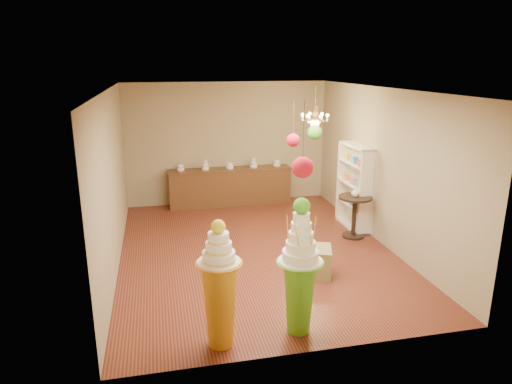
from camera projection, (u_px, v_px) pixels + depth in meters
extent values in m
plane|color=#5C2719|center=(256.00, 250.00, 8.70)|extent=(6.50, 6.50, 0.00)
plane|color=silver|center=(256.00, 89.00, 7.87)|extent=(6.50, 6.50, 0.00)
cube|color=tan|center=(228.00, 144.00, 11.34)|extent=(5.00, 0.04, 3.00)
cube|color=tan|center=(316.00, 238.00, 5.23)|extent=(5.00, 0.04, 3.00)
cube|color=tan|center=(112.00, 181.00, 7.77)|extent=(0.04, 6.50, 3.00)
cube|color=tan|center=(382.00, 167.00, 8.80)|extent=(0.04, 6.50, 3.00)
cone|color=#61BA29|center=(299.00, 297.00, 5.95)|extent=(0.54, 0.54, 0.99)
cylinder|color=white|center=(300.00, 261.00, 5.81)|extent=(0.73, 0.73, 0.03)
cylinder|color=white|center=(300.00, 255.00, 5.79)|extent=(0.59, 0.59, 0.13)
cylinder|color=white|center=(301.00, 246.00, 5.75)|extent=(0.49, 0.49, 0.13)
cylinder|color=white|center=(301.00, 237.00, 5.72)|extent=(0.40, 0.40, 0.13)
cylinder|color=white|center=(301.00, 227.00, 5.68)|extent=(0.33, 0.33, 0.13)
cylinder|color=white|center=(301.00, 218.00, 5.65)|extent=(0.27, 0.27, 0.13)
sphere|color=green|center=(302.00, 206.00, 5.61)|extent=(0.21, 0.21, 0.21)
cone|color=orange|center=(220.00, 305.00, 5.64)|extent=(0.54, 0.54, 1.12)
cylinder|color=white|center=(219.00, 262.00, 5.49)|extent=(0.65, 0.65, 0.03)
cylinder|color=white|center=(219.00, 256.00, 5.47)|extent=(0.49, 0.49, 0.12)
cylinder|color=white|center=(219.00, 247.00, 5.43)|extent=(0.39, 0.39, 0.12)
cylinder|color=white|center=(218.00, 237.00, 5.40)|extent=(0.31, 0.31, 0.12)
sphere|color=yellow|center=(218.00, 227.00, 5.36)|extent=(0.18, 0.18, 0.18)
cube|color=olive|center=(315.00, 261.00, 7.61)|extent=(0.68, 0.68, 0.49)
cube|color=#54331A|center=(230.00, 187.00, 11.36)|extent=(3.00, 0.50, 0.90)
cube|color=#54331A|center=(230.00, 169.00, 11.24)|extent=(3.04, 0.54, 0.03)
cylinder|color=white|center=(181.00, 168.00, 10.96)|extent=(0.18, 0.18, 0.16)
cylinder|color=white|center=(205.00, 165.00, 11.08)|extent=(0.18, 0.18, 0.24)
cylinder|color=white|center=(230.00, 166.00, 11.21)|extent=(0.18, 0.18, 0.16)
cylinder|color=white|center=(254.00, 163.00, 11.32)|extent=(0.18, 0.18, 0.24)
cylinder|color=white|center=(277.00, 163.00, 11.46)|extent=(0.18, 0.18, 0.16)
cube|color=#EFE9CF|center=(361.00, 186.00, 9.71)|extent=(0.04, 1.20, 1.80)
cube|color=#EFE9CF|center=(353.00, 205.00, 9.79)|extent=(0.30, 1.14, 0.03)
cube|color=#EFE9CF|center=(354.00, 185.00, 9.67)|extent=(0.30, 1.14, 0.03)
cube|color=#EFE9CF|center=(355.00, 164.00, 9.54)|extent=(0.30, 1.14, 0.03)
cylinder|color=black|center=(353.00, 236.00, 9.35)|extent=(0.51, 0.51, 0.04)
cylinder|color=black|center=(354.00, 217.00, 9.24)|extent=(0.10, 0.10, 0.84)
cylinder|color=black|center=(355.00, 198.00, 9.13)|extent=(0.77, 0.77, 0.04)
imported|color=#EFE9CF|center=(356.00, 192.00, 9.10)|extent=(0.21, 0.21, 0.18)
cylinder|color=#3B302A|center=(303.00, 135.00, 5.63)|extent=(0.01, 0.01, 0.83)
sphere|color=#B01225|center=(303.00, 167.00, 5.75)|extent=(0.27, 0.27, 0.27)
cylinder|color=#3B302A|center=(315.00, 113.00, 6.97)|extent=(0.01, 0.01, 0.60)
sphere|color=green|center=(315.00, 132.00, 7.05)|extent=(0.22, 0.22, 0.22)
cylinder|color=#3B302A|center=(294.00, 118.00, 6.40)|extent=(0.01, 0.01, 0.62)
sphere|color=#B01225|center=(293.00, 140.00, 6.48)|extent=(0.19, 0.19, 0.19)
cylinder|color=gold|center=(316.00, 98.00, 9.13)|extent=(0.02, 0.02, 0.50)
cylinder|color=gold|center=(315.00, 113.00, 9.21)|extent=(0.10, 0.10, 0.30)
sphere|color=#EAB580|center=(315.00, 123.00, 9.27)|extent=(0.18, 0.18, 0.18)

